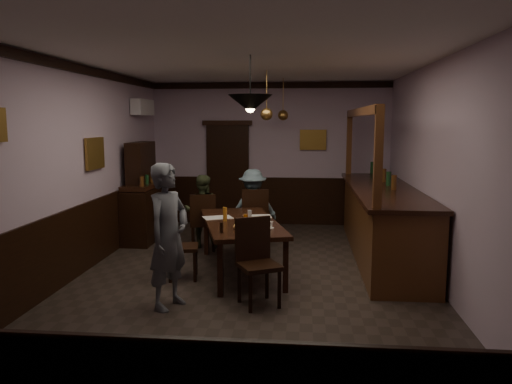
# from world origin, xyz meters

# --- Properties ---
(room) EXTENTS (5.01, 8.01, 3.01)m
(room) POSITION_xyz_m (0.00, 0.00, 1.50)
(room) COLOR #2D2621
(room) RESTS_ON ground
(dining_table) EXTENTS (1.57, 2.39, 0.75)m
(dining_table) POSITION_xyz_m (-0.18, 0.52, 0.69)
(dining_table) COLOR black
(dining_table) RESTS_ON ground
(chair_far_left) EXTENTS (0.50, 0.50, 0.98)m
(chair_far_left) POSITION_xyz_m (-0.97, 1.61, 0.54)
(chair_far_left) COLOR black
(chair_far_left) RESTS_ON ground
(chair_far_right) EXTENTS (0.51, 0.51, 1.04)m
(chair_far_right) POSITION_xyz_m (-0.11, 1.85, 0.57)
(chair_far_right) COLOR black
(chair_far_right) RESTS_ON ground
(chair_near) EXTENTS (0.61, 0.61, 1.04)m
(chair_near) POSITION_xyz_m (0.16, -0.75, 0.57)
(chair_near) COLOR black
(chair_near) RESTS_ON ground
(chair_side) EXTENTS (0.48, 0.48, 0.96)m
(chair_side) POSITION_xyz_m (-1.02, 0.08, 0.53)
(chair_side) COLOR black
(chair_side) RESTS_ON ground
(person_standing) EXTENTS (0.62, 0.74, 1.71)m
(person_standing) POSITION_xyz_m (-0.85, -0.97, 0.86)
(person_standing) COLOR #595D66
(person_standing) RESTS_ON ground
(person_seated_left) EXTENTS (0.67, 0.55, 1.27)m
(person_seated_left) POSITION_xyz_m (-1.04, 1.88, 0.63)
(person_seated_left) COLOR #455130
(person_seated_left) RESTS_ON ground
(person_seated_right) EXTENTS (0.99, 0.76, 1.35)m
(person_seated_right) POSITION_xyz_m (-0.18, 2.13, 0.67)
(person_seated_right) COLOR slate
(person_seated_right) RESTS_ON ground
(newspaper_left) EXTENTS (0.51, 0.44, 0.01)m
(newspaper_left) POSITION_xyz_m (-0.56, 0.72, 0.75)
(newspaper_left) COLOR silver
(newspaper_left) RESTS_ON dining_table
(newspaper_right) EXTENTS (0.47, 0.37, 0.01)m
(newspaper_right) POSITION_xyz_m (0.02, 0.86, 0.75)
(newspaper_right) COLOR silver
(newspaper_right) RESTS_ON dining_table
(napkin) EXTENTS (0.19, 0.19, 0.00)m
(napkin) POSITION_xyz_m (-0.17, 0.25, 0.75)
(napkin) COLOR #FFE35D
(napkin) RESTS_ON dining_table
(saucer) EXTENTS (0.15, 0.15, 0.01)m
(saucer) POSITION_xyz_m (0.25, 0.06, 0.76)
(saucer) COLOR white
(saucer) RESTS_ON dining_table
(coffee_cup) EXTENTS (0.10, 0.10, 0.07)m
(coffee_cup) POSITION_xyz_m (0.28, 0.09, 0.80)
(coffee_cup) COLOR white
(coffee_cup) RESTS_ON saucer
(pastry_plate) EXTENTS (0.22, 0.22, 0.01)m
(pastry_plate) POSITION_xyz_m (-0.05, -0.06, 0.76)
(pastry_plate) COLOR white
(pastry_plate) RESTS_ON dining_table
(pastry_ring_a) EXTENTS (0.13, 0.13, 0.04)m
(pastry_ring_a) POSITION_xyz_m (-0.15, -0.05, 0.79)
(pastry_ring_a) COLOR #C68C47
(pastry_ring_a) RESTS_ON pastry_plate
(pastry_ring_b) EXTENTS (0.13, 0.13, 0.04)m
(pastry_ring_b) POSITION_xyz_m (-0.03, 0.01, 0.79)
(pastry_ring_b) COLOR #C68C47
(pastry_ring_b) RESTS_ON pastry_plate
(soda_can) EXTENTS (0.07, 0.07, 0.12)m
(soda_can) POSITION_xyz_m (-0.10, 0.42, 0.81)
(soda_can) COLOR orange
(soda_can) RESTS_ON dining_table
(beer_glass) EXTENTS (0.06, 0.06, 0.20)m
(beer_glass) POSITION_xyz_m (-0.41, 0.49, 0.85)
(beer_glass) COLOR #BF721E
(beer_glass) RESTS_ON dining_table
(water_glass) EXTENTS (0.06, 0.06, 0.15)m
(water_glass) POSITION_xyz_m (-0.06, 0.58, 0.82)
(water_glass) COLOR silver
(water_glass) RESTS_ON dining_table
(pepper_mill) EXTENTS (0.04, 0.04, 0.14)m
(pepper_mill) POSITION_xyz_m (-0.33, -0.28, 0.82)
(pepper_mill) COLOR black
(pepper_mill) RESTS_ON dining_table
(sideboard) EXTENTS (0.49, 1.37, 1.81)m
(sideboard) POSITION_xyz_m (-2.21, 2.30, 0.73)
(sideboard) COLOR black
(sideboard) RESTS_ON ground
(bar_counter) EXTENTS (0.99, 4.26, 2.39)m
(bar_counter) POSITION_xyz_m (1.99, 1.53, 0.60)
(bar_counter) COLOR #552F16
(bar_counter) RESTS_ON ground
(door_back) EXTENTS (0.90, 0.06, 2.10)m
(door_back) POSITION_xyz_m (-0.90, 3.95, 1.05)
(door_back) COLOR black
(door_back) RESTS_ON ground
(ac_unit) EXTENTS (0.20, 0.85, 0.30)m
(ac_unit) POSITION_xyz_m (-2.38, 2.90, 2.45)
(ac_unit) COLOR white
(ac_unit) RESTS_ON ground
(picture_left_large) EXTENTS (0.04, 0.62, 0.48)m
(picture_left_large) POSITION_xyz_m (-2.46, 0.80, 1.70)
(picture_left_large) COLOR olive
(picture_left_large) RESTS_ON ground
(picture_back) EXTENTS (0.55, 0.04, 0.42)m
(picture_back) POSITION_xyz_m (0.90, 3.96, 1.80)
(picture_back) COLOR olive
(picture_back) RESTS_ON ground
(pendant_iron) EXTENTS (0.56, 0.56, 0.71)m
(pendant_iron) POSITION_xyz_m (0.04, -0.25, 2.40)
(pendant_iron) COLOR black
(pendant_iron) RESTS_ON ground
(pendant_brass_mid) EXTENTS (0.20, 0.20, 0.81)m
(pendant_brass_mid) POSITION_xyz_m (0.10, 1.66, 2.30)
(pendant_brass_mid) COLOR #BF8C3F
(pendant_brass_mid) RESTS_ON ground
(pendant_brass_far) EXTENTS (0.20, 0.20, 0.81)m
(pendant_brass_far) POSITION_xyz_m (0.30, 3.26, 2.30)
(pendant_brass_far) COLOR #BF8C3F
(pendant_brass_far) RESTS_ON ground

